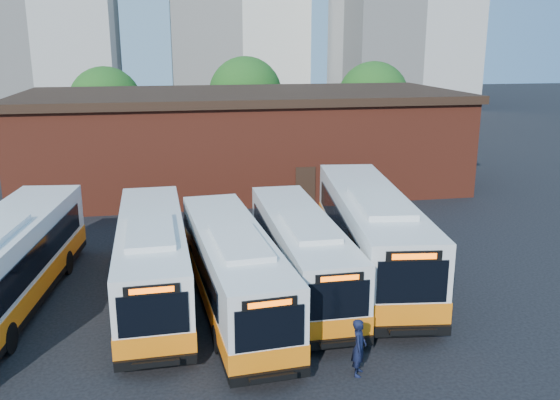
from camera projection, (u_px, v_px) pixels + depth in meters
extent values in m
plane|color=black|center=(310.00, 310.00, 21.88)|extent=(220.00, 220.00, 0.00)
cube|color=silver|center=(6.00, 262.00, 21.61)|extent=(3.93, 12.31, 2.87)
cube|color=orange|center=(8.00, 283.00, 21.82)|extent=(3.99, 12.37, 0.71)
cube|color=black|center=(10.00, 296.00, 21.95)|extent=(3.98, 12.36, 0.25)
cube|color=black|center=(45.00, 251.00, 22.01)|extent=(1.13, 9.38, 1.06)
cylinder|color=black|center=(7.00, 338.00, 18.71)|extent=(0.44, 1.04, 1.01)
cylinder|color=black|center=(10.00, 264.00, 24.97)|extent=(0.44, 1.04, 1.01)
cylinder|color=black|center=(66.00, 263.00, 25.13)|extent=(0.44, 1.04, 1.01)
cube|color=silver|center=(152.00, 256.00, 22.56)|extent=(2.75, 11.39, 2.69)
cube|color=orange|center=(153.00, 275.00, 22.76)|extent=(2.80, 11.44, 0.66)
cube|color=black|center=(154.00, 286.00, 22.88)|extent=(2.79, 11.43, 0.24)
cube|color=black|center=(153.00, 315.00, 17.12)|extent=(2.05, 0.12, 1.27)
cube|color=black|center=(152.00, 290.00, 16.91)|extent=(1.61, 0.10, 0.30)
cube|color=#FF5905|center=(152.00, 290.00, 16.88)|extent=(1.27, 0.06, 0.17)
cube|color=black|center=(156.00, 363.00, 17.46)|extent=(2.41, 0.20, 0.30)
cube|color=black|center=(156.00, 364.00, 17.23)|extent=(1.38, 0.40, 0.06)
cube|color=black|center=(156.00, 364.00, 17.05)|extent=(1.37, 0.08, 0.17)
cube|color=black|center=(119.00, 249.00, 22.60)|extent=(0.31, 8.83, 0.99)
cube|color=black|center=(184.00, 244.00, 23.10)|extent=(0.31, 8.83, 0.99)
cube|color=silver|center=(150.00, 231.00, 20.85)|extent=(1.76, 4.01, 0.21)
cylinder|color=black|center=(121.00, 326.00, 19.62)|extent=(0.33, 0.95, 0.94)
cylinder|color=black|center=(188.00, 319.00, 20.06)|extent=(0.33, 0.95, 0.94)
cylinder|color=black|center=(127.00, 260.00, 25.50)|extent=(0.33, 0.95, 0.94)
cylinder|color=black|center=(179.00, 256.00, 25.94)|extent=(0.33, 0.95, 0.94)
cube|color=silver|center=(233.00, 266.00, 21.64)|extent=(3.22, 11.17, 2.62)
cube|color=orange|center=(233.00, 286.00, 21.84)|extent=(3.27, 11.22, 0.64)
cube|color=black|center=(234.00, 297.00, 21.96)|extent=(3.26, 11.21, 0.23)
cube|color=black|center=(270.00, 329.00, 16.41)|extent=(1.99, 0.21, 1.24)
cube|color=black|center=(270.00, 303.00, 16.21)|extent=(1.56, 0.18, 0.29)
cube|color=#FF5905|center=(270.00, 304.00, 16.18)|extent=(1.24, 0.12, 0.17)
cube|color=black|center=(270.00, 377.00, 16.74)|extent=(2.34, 0.32, 0.29)
cube|color=black|center=(272.00, 378.00, 16.52)|extent=(1.36, 0.45, 0.06)
cube|color=black|center=(274.00, 379.00, 16.35)|extent=(1.33, 0.14, 0.17)
cube|color=black|center=(199.00, 259.00, 21.62)|extent=(0.73, 8.57, 0.96)
cube|color=black|center=(262.00, 254.00, 22.22)|extent=(0.73, 8.57, 0.96)
cube|color=silver|center=(240.00, 242.00, 20.00)|extent=(1.90, 3.97, 0.20)
cylinder|color=black|center=(219.00, 339.00, 18.77)|extent=(0.37, 0.94, 0.92)
cylinder|color=black|center=(283.00, 331.00, 19.30)|extent=(0.37, 0.94, 0.92)
cylinder|color=black|center=(195.00, 270.00, 24.42)|extent=(0.37, 0.94, 0.92)
cylinder|color=black|center=(245.00, 265.00, 24.95)|extent=(0.37, 0.94, 0.92)
cube|color=silver|center=(300.00, 249.00, 23.52)|extent=(2.34, 10.83, 2.57)
cube|color=orange|center=(300.00, 267.00, 23.71)|extent=(2.38, 10.87, 0.63)
cube|color=black|center=(300.00, 277.00, 23.82)|extent=(2.38, 10.86, 0.23)
cube|color=black|center=(339.00, 300.00, 18.29)|extent=(1.95, 0.06, 1.22)
cube|color=black|center=(340.00, 278.00, 18.09)|extent=(1.53, 0.06, 0.29)
cube|color=#FF5905|center=(340.00, 278.00, 18.06)|extent=(1.22, 0.02, 0.16)
cube|color=black|center=(338.00, 343.00, 18.61)|extent=(2.30, 0.13, 0.29)
cube|color=black|center=(340.00, 344.00, 18.39)|extent=(1.31, 0.35, 0.05)
cube|color=black|center=(342.00, 345.00, 18.22)|extent=(1.31, 0.04, 0.16)
cube|color=black|center=(270.00, 242.00, 23.58)|extent=(0.08, 8.44, 0.95)
cube|color=black|center=(327.00, 239.00, 24.00)|extent=(0.08, 8.44, 0.95)
cube|color=silver|center=(309.00, 226.00, 21.88)|extent=(1.58, 3.79, 0.20)
cylinder|color=black|center=(290.00, 311.00, 20.72)|extent=(0.29, 0.90, 0.90)
cylinder|color=black|center=(347.00, 307.00, 21.09)|extent=(0.29, 0.90, 0.90)
cylinder|color=black|center=(263.00, 254.00, 26.36)|extent=(0.29, 0.90, 0.90)
cylinder|color=black|center=(309.00, 251.00, 26.74)|extent=(0.29, 0.90, 0.90)
cube|color=silver|center=(370.00, 229.00, 25.10)|extent=(4.23, 12.94, 3.02)
cube|color=orange|center=(370.00, 249.00, 25.33)|extent=(4.28, 13.00, 0.74)
cube|color=black|center=(369.00, 260.00, 25.46)|extent=(4.27, 12.99, 0.26)
cube|color=black|center=(412.00, 282.00, 18.87)|extent=(2.29, 0.34, 1.43)
cube|color=black|center=(414.00, 256.00, 18.63)|extent=(1.79, 0.28, 0.34)
cube|color=#FF5905|center=(414.00, 257.00, 18.60)|extent=(1.42, 0.19, 0.19)
cube|color=black|center=(410.00, 331.00, 19.25)|extent=(2.70, 0.48, 0.34)
cube|color=black|center=(412.00, 332.00, 18.98)|extent=(1.57, 0.59, 0.06)
cube|color=black|center=(414.00, 332.00, 18.78)|extent=(1.53, 0.23, 0.19)
cube|color=black|center=(337.00, 220.00, 25.35)|extent=(1.26, 9.85, 1.11)
cube|color=black|center=(400.00, 219.00, 25.52)|extent=(1.26, 9.85, 1.11)
cube|color=silver|center=(380.00, 202.00, 23.15)|extent=(2.36, 4.64, 0.23)
cylinder|color=black|center=(356.00, 294.00, 21.91)|extent=(0.47, 1.09, 1.06)
cylinder|color=black|center=(421.00, 293.00, 22.05)|extent=(0.47, 1.09, 1.06)
cylinder|color=black|center=(330.00, 235.00, 28.65)|extent=(0.47, 1.09, 1.06)
cylinder|color=black|center=(380.00, 234.00, 28.79)|extent=(0.47, 1.09, 1.06)
imported|color=black|center=(359.00, 347.00, 17.41)|extent=(0.65, 0.76, 1.77)
cube|color=maroon|center=(243.00, 142.00, 40.10)|extent=(28.00, 12.00, 6.00)
cube|color=black|center=(242.00, 95.00, 39.28)|extent=(28.60, 12.60, 0.50)
cube|color=black|center=(305.00, 187.00, 35.36)|extent=(1.20, 0.08, 2.40)
cylinder|color=#382314|center=(109.00, 142.00, 50.17)|extent=(0.36, 0.36, 2.70)
sphere|color=#174D15|center=(106.00, 103.00, 49.31)|extent=(6.00, 6.00, 6.00)
cylinder|color=#382314|center=(246.00, 133.00, 54.14)|extent=(0.36, 0.36, 2.95)
sphere|color=#174D15|center=(245.00, 93.00, 53.21)|extent=(6.56, 6.56, 6.56)
cylinder|color=#382314|center=(372.00, 136.00, 53.25)|extent=(0.36, 0.36, 2.81)
sphere|color=#174D15|center=(373.00, 97.00, 52.36)|extent=(6.24, 6.24, 6.24)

